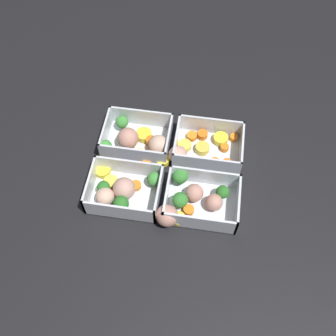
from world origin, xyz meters
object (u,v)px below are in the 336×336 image
container_far_left (138,140)px  container_far_right (202,148)px  container_near_left (122,190)px  container_near_right (193,201)px

container_far_left → container_far_right: bearing=1.0°
container_near_left → container_far_right: (0.17, 0.14, -0.00)m
container_far_right → container_near_right: bearing=-92.1°
container_near_right → container_far_right: (0.01, 0.15, -0.01)m
container_near_left → container_near_right: (0.16, -0.00, 0.00)m
container_near_right → container_far_left: bearing=136.1°
container_near_left → container_far_left: (0.01, 0.14, -0.00)m
container_near_left → container_near_right: 0.16m
container_near_left → container_far_left: bearing=86.0°
container_near_right → container_far_left: 0.21m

